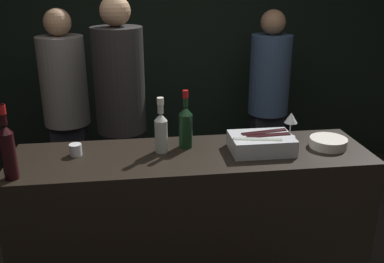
% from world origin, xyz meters
% --- Properties ---
extents(wall_back_chalkboard, '(6.40, 0.06, 2.80)m').
position_xyz_m(wall_back_chalkboard, '(0.00, 2.31, 1.40)').
color(wall_back_chalkboard, black).
rests_on(wall_back_chalkboard, ground_plane).
extents(bar_counter, '(1.98, 0.54, 0.98)m').
position_xyz_m(bar_counter, '(0.00, 0.27, 0.49)').
color(bar_counter, black).
rests_on(bar_counter, ground_plane).
extents(ice_bin_with_bottles, '(0.34, 0.24, 0.10)m').
position_xyz_m(ice_bin_with_bottles, '(0.39, 0.26, 1.04)').
color(ice_bin_with_bottles, '#B7BABF').
rests_on(ice_bin_with_bottles, bar_counter).
extents(bowl_white, '(0.21, 0.21, 0.05)m').
position_xyz_m(bowl_white, '(0.78, 0.26, 1.01)').
color(bowl_white, silver).
rests_on(bowl_white, bar_counter).
extents(wine_glass, '(0.08, 0.08, 0.15)m').
position_xyz_m(wine_glass, '(0.62, 0.45, 1.10)').
color(wine_glass, silver).
rests_on(wine_glass, bar_counter).
extents(candle_votive, '(0.07, 0.07, 0.06)m').
position_xyz_m(candle_votive, '(-0.64, 0.33, 1.01)').
color(candle_votive, silver).
rests_on(candle_votive, bar_counter).
extents(red_wine_bottle_tall, '(0.07, 0.07, 0.37)m').
position_xyz_m(red_wine_bottle_tall, '(-0.91, 0.09, 1.14)').
color(red_wine_bottle_tall, black).
rests_on(red_wine_bottle_tall, bar_counter).
extents(white_wine_bottle, '(0.07, 0.07, 0.31)m').
position_xyz_m(white_wine_bottle, '(-0.17, 0.32, 1.11)').
color(white_wine_bottle, '#B2B7AD').
rests_on(white_wine_bottle, bar_counter).
extents(red_wine_bottle_burgundy, '(0.08, 0.08, 0.33)m').
position_xyz_m(red_wine_bottle_burgundy, '(-0.03, 0.37, 1.12)').
color(red_wine_bottle_burgundy, black).
rests_on(red_wine_bottle_burgundy, bar_counter).
extents(person_in_hoodie, '(0.36, 0.36, 1.68)m').
position_xyz_m(person_in_hoodie, '(-0.86, 1.54, 0.93)').
color(person_in_hoodie, black).
rests_on(person_in_hoodie, ground_plane).
extents(person_blond_tee, '(0.36, 0.36, 1.79)m').
position_xyz_m(person_blond_tee, '(-0.41, 1.15, 1.00)').
color(person_blond_tee, black).
rests_on(person_blond_tee, ground_plane).
extents(person_grey_polo, '(0.35, 0.35, 1.64)m').
position_xyz_m(person_grey_polo, '(0.87, 1.66, 0.91)').
color(person_grey_polo, black).
rests_on(person_grey_polo, ground_plane).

